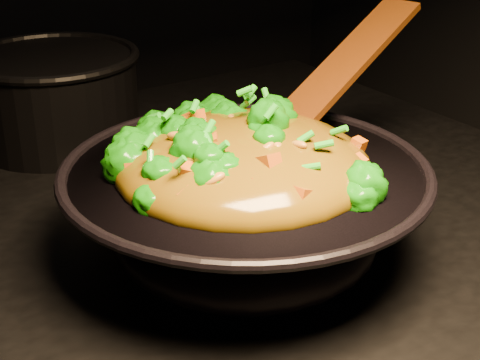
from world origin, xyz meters
TOP-DOWN VIEW (x-y plane):
  - wok at (0.10, -0.12)m, footprint 0.44×0.44m
  - stir_fry at (0.09, -0.12)m, footprint 0.33×0.33m
  - spatula at (0.25, -0.06)m, footprint 0.31×0.13m
  - back_pot at (0.05, 0.30)m, footprint 0.25×0.25m

SIDE VIEW (x-z plane):
  - wok at x=0.10m, z-range 0.90..1.00m
  - back_pot at x=0.05m, z-range 0.90..1.03m
  - stir_fry at x=0.09m, z-range 1.00..1.09m
  - spatula at x=0.25m, z-range 0.99..1.12m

